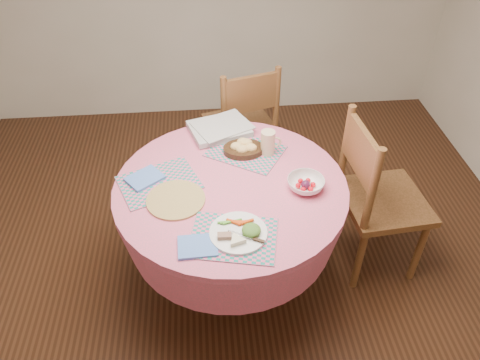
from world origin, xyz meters
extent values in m
plane|color=#331C0F|center=(0.00, 0.00, 0.00)|extent=(4.00, 4.00, 0.00)
cylinder|color=#C75D7A|center=(0.00, 0.00, 0.73)|extent=(1.24, 1.24, 0.04)
cone|color=#C75D7A|center=(0.00, 0.00, 0.56)|extent=(1.24, 1.24, 0.30)
cylinder|color=black|center=(0.00, 0.00, 0.22)|extent=(0.14, 0.14, 0.44)
cylinder|color=black|center=(0.00, 0.00, 0.03)|extent=(0.56, 0.56, 0.06)
cube|color=brown|center=(0.91, 0.07, 0.50)|extent=(0.50, 0.52, 0.04)
cylinder|color=brown|center=(1.11, -0.11, 0.25)|extent=(0.05, 0.05, 0.50)
cylinder|color=brown|center=(1.08, 0.28, 0.25)|extent=(0.05, 0.05, 0.50)
cylinder|color=brown|center=(0.74, -0.14, 0.25)|extent=(0.05, 0.05, 0.50)
cylinder|color=brown|center=(0.70, 0.25, 0.25)|extent=(0.05, 0.05, 0.50)
cylinder|color=brown|center=(0.72, -0.15, 0.77)|extent=(0.05, 0.05, 0.55)
cylinder|color=brown|center=(0.68, 0.25, 0.77)|extent=(0.05, 0.05, 0.55)
cube|color=brown|center=(0.70, 0.05, 0.88)|extent=(0.07, 0.40, 0.26)
cube|color=brown|center=(0.14, 0.99, 0.47)|extent=(0.56, 0.55, 0.04)
cylinder|color=brown|center=(0.27, 1.21, 0.23)|extent=(0.05, 0.05, 0.47)
cylinder|color=brown|center=(-0.09, 1.11, 0.23)|extent=(0.05, 0.05, 0.47)
cylinder|color=brown|center=(0.37, 0.87, 0.23)|extent=(0.05, 0.05, 0.47)
cylinder|color=brown|center=(0.01, 0.77, 0.23)|extent=(0.05, 0.05, 0.47)
cylinder|color=brown|center=(0.37, 0.85, 0.73)|extent=(0.05, 0.05, 0.52)
cylinder|color=brown|center=(0.01, 0.75, 0.73)|extent=(0.05, 0.05, 0.52)
cube|color=brown|center=(0.19, 0.80, 0.83)|extent=(0.37, 0.13, 0.25)
cube|color=#178273|center=(-0.01, -0.38, 0.75)|extent=(0.45, 0.38, 0.01)
cube|color=#178273|center=(-0.38, 0.05, 0.75)|extent=(0.48, 0.43, 0.01)
cube|color=#178273|center=(0.11, 0.29, 0.75)|extent=(0.50, 0.47, 0.01)
cylinder|color=olive|center=(-0.29, -0.10, 0.76)|extent=(0.30, 0.30, 0.01)
cube|color=#517DD1|center=(-0.18, -0.42, 0.76)|extent=(0.18, 0.15, 0.01)
cube|color=#517DD1|center=(-0.45, 0.08, 0.76)|extent=(0.23, 0.22, 0.01)
cylinder|color=white|center=(0.01, -0.36, 0.76)|extent=(0.27, 0.27, 0.01)
ellipsoid|color=#2D541C|center=(0.07, -0.37, 0.79)|extent=(0.09, 0.09, 0.04)
cylinder|color=beige|center=(0.00, -0.42, 0.78)|extent=(0.11, 0.11, 0.02)
cube|color=brown|center=(-0.06, -0.39, 0.78)|extent=(0.07, 0.04, 0.02)
cube|color=silver|center=(0.03, -0.39, 0.77)|extent=(0.14, 0.08, 0.00)
cylinder|color=black|center=(0.09, 0.28, 0.77)|extent=(0.23, 0.23, 0.03)
ellipsoid|color=#E9C077|center=(0.05, 0.28, 0.81)|extent=(0.07, 0.06, 0.05)
ellipsoid|color=#E9C077|center=(0.11, 0.31, 0.81)|extent=(0.07, 0.06, 0.05)
ellipsoid|color=#E9C077|center=(0.13, 0.26, 0.81)|extent=(0.07, 0.06, 0.05)
ellipsoid|color=#E9C077|center=(0.08, 0.25, 0.81)|extent=(0.07, 0.06, 0.05)
ellipsoid|color=#E9C077|center=(0.09, 0.32, 0.81)|extent=(0.07, 0.06, 0.05)
cylinder|color=beige|center=(0.23, 0.26, 0.83)|extent=(0.08, 0.08, 0.14)
torus|color=beige|center=(0.27, 0.26, 0.83)|extent=(0.07, 0.01, 0.07)
imported|color=white|center=(0.39, -0.06, 0.78)|extent=(0.21, 0.21, 0.06)
sphere|color=red|center=(0.43, -0.06, 0.77)|extent=(0.03, 0.03, 0.03)
sphere|color=red|center=(0.41, -0.03, 0.77)|extent=(0.03, 0.03, 0.03)
sphere|color=red|center=(0.37, -0.03, 0.77)|extent=(0.03, 0.03, 0.03)
sphere|color=red|center=(0.35, -0.06, 0.77)|extent=(0.03, 0.03, 0.03)
sphere|color=red|center=(0.37, -0.10, 0.77)|extent=(0.03, 0.03, 0.03)
sphere|color=red|center=(0.41, -0.10, 0.77)|extent=(0.03, 0.03, 0.03)
sphere|color=#471433|center=(0.39, -0.06, 0.78)|extent=(0.05, 0.05, 0.05)
cube|color=silver|center=(-0.03, 0.50, 0.77)|extent=(0.40, 0.36, 0.03)
cube|color=silver|center=(-0.01, 0.50, 0.80)|extent=(0.40, 0.36, 0.01)
camera|label=1|loc=(-0.12, -1.87, 2.36)|focal=35.00mm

